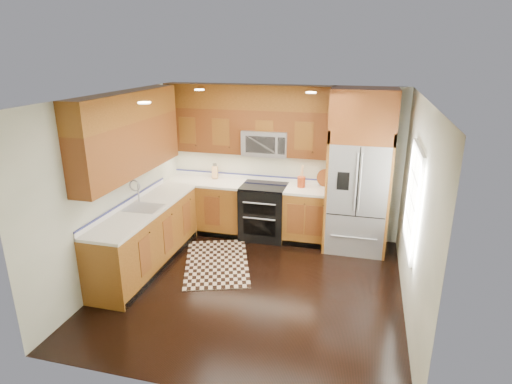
% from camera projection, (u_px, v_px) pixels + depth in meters
% --- Properties ---
extents(ground, '(4.00, 4.00, 0.00)m').
position_uv_depth(ground, '(253.00, 287.00, 5.95)').
color(ground, black).
rests_on(ground, ground).
extents(wall_back, '(4.00, 0.02, 2.60)m').
position_uv_depth(wall_back, '(283.00, 161.00, 7.38)').
color(wall_back, silver).
rests_on(wall_back, ground).
extents(wall_left, '(0.02, 4.00, 2.60)m').
position_uv_depth(wall_left, '(116.00, 187.00, 6.02)').
color(wall_left, silver).
rests_on(wall_left, ground).
extents(wall_right, '(0.02, 4.00, 2.60)m').
position_uv_depth(wall_right, '(415.00, 213.00, 5.06)').
color(wall_right, silver).
rests_on(wall_right, ground).
extents(window, '(0.04, 1.10, 1.30)m').
position_uv_depth(window, '(413.00, 199.00, 5.22)').
color(window, white).
rests_on(window, ground).
extents(base_cabinets, '(2.85, 3.00, 0.90)m').
position_uv_depth(base_cabinets, '(194.00, 224.00, 6.93)').
color(base_cabinets, '#92551C').
rests_on(base_cabinets, ground).
extents(countertop, '(2.86, 3.01, 0.04)m').
position_uv_depth(countertop, '(204.00, 195.00, 6.85)').
color(countertop, white).
rests_on(countertop, base_cabinets).
extents(upper_cabinets, '(2.85, 3.00, 1.15)m').
position_uv_depth(upper_cabinets, '(199.00, 125.00, 6.58)').
color(upper_cabinets, brown).
rests_on(upper_cabinets, ground).
extents(range, '(0.76, 0.67, 0.95)m').
position_uv_depth(range, '(264.00, 212.00, 7.40)').
color(range, black).
rests_on(range, ground).
extents(microwave, '(0.76, 0.40, 0.42)m').
position_uv_depth(microwave, '(266.00, 143.00, 7.14)').
color(microwave, '#B2B2B7').
rests_on(microwave, ground).
extents(refrigerator, '(0.98, 0.75, 2.60)m').
position_uv_depth(refrigerator, '(359.00, 172.00, 6.72)').
color(refrigerator, '#B2B2B7').
rests_on(refrigerator, ground).
extents(sink_faucet, '(0.54, 0.44, 0.37)m').
position_uv_depth(sink_faucet, '(142.00, 204.00, 6.26)').
color(sink_faucet, '#B2B2B7').
rests_on(sink_faucet, countertop).
extents(rug, '(1.42, 1.80, 0.01)m').
position_uv_depth(rug, '(217.00, 262.00, 6.61)').
color(rug, black).
rests_on(rug, ground).
extents(knife_block, '(0.13, 0.16, 0.28)m').
position_uv_depth(knife_block, '(215.00, 172.00, 7.65)').
color(knife_block, tan).
rests_on(knife_block, countertop).
extents(utensil_crock, '(0.18, 0.18, 0.38)m').
position_uv_depth(utensil_crock, '(301.00, 180.00, 7.14)').
color(utensil_crock, '#9F3613').
rests_on(utensil_crock, countertop).
extents(cutting_board, '(0.37, 0.37, 0.02)m').
position_uv_depth(cutting_board, '(325.00, 186.00, 7.23)').
color(cutting_board, brown).
rests_on(cutting_board, countertop).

